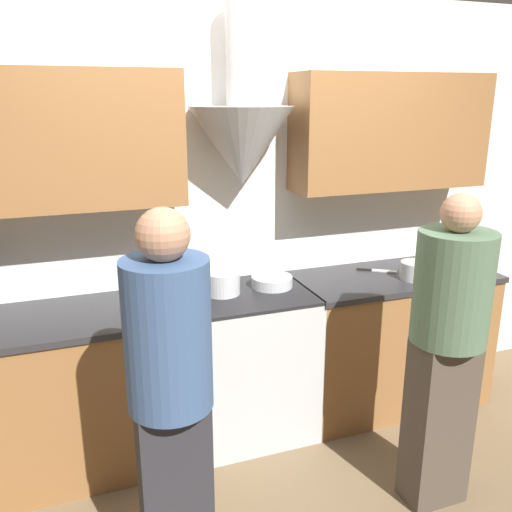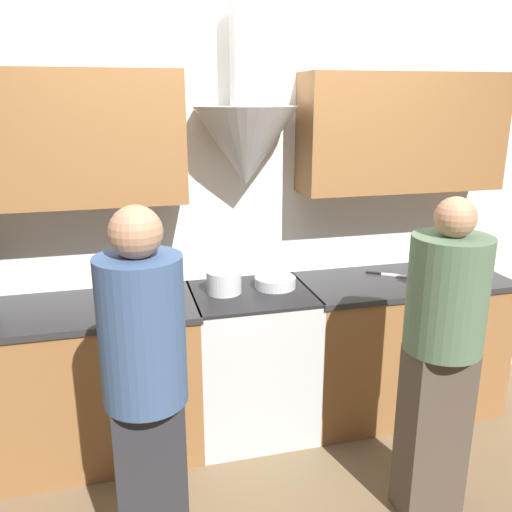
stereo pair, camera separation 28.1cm
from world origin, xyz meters
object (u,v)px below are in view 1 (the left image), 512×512
(stove_range, at_px, (250,362))
(person_foreground_right, at_px, (447,343))
(orange_fruit, at_px, (445,271))
(saucepan, at_px, (415,271))
(stock_pot, at_px, (222,283))
(person_foreground_left, at_px, (171,397))
(mixing_bowl, at_px, (272,281))

(stove_range, distance_m, person_foreground_right, 1.21)
(orange_fruit, height_order, saucepan, saucepan)
(stock_pot, distance_m, person_foreground_right, 1.26)
(orange_fruit, distance_m, person_foreground_left, 2.08)
(orange_fruit, distance_m, saucepan, 0.20)
(stock_pot, relative_size, saucepan, 1.09)
(orange_fruit, xyz_separation_m, saucepan, (-0.19, 0.04, 0.01))
(person_foreground_left, bearing_deg, stove_range, 55.85)
(stove_range, bearing_deg, mixing_bowl, 17.09)
(mixing_bowl, distance_m, person_foreground_right, 1.09)
(orange_fruit, relative_size, saucepan, 0.47)
(stove_range, bearing_deg, orange_fruit, -7.82)
(stock_pot, height_order, person_foreground_right, person_foreground_right)
(stock_pot, relative_size, person_foreground_left, 0.12)
(orange_fruit, xyz_separation_m, person_foreground_right, (-0.57, -0.73, -0.07))
(mixing_bowl, bearing_deg, orange_fruit, -11.40)
(stove_range, relative_size, person_foreground_right, 0.57)
(saucepan, height_order, person_foreground_left, person_foreground_left)
(saucepan, bearing_deg, mixing_bowl, 168.93)
(stove_range, bearing_deg, stock_pot, 167.29)
(stock_pot, bearing_deg, mixing_bowl, 2.34)
(orange_fruit, distance_m, person_foreground_right, 0.93)
(stove_range, relative_size, mixing_bowl, 3.68)
(mixing_bowl, height_order, person_foreground_left, person_foreground_left)
(mixing_bowl, bearing_deg, stove_range, -162.91)
(orange_fruit, bearing_deg, person_foreground_left, -156.92)
(stove_range, xyz_separation_m, orange_fruit, (1.25, -0.17, 0.50))
(stove_range, distance_m, saucepan, 1.18)
(orange_fruit, xyz_separation_m, person_foreground_left, (-1.92, -0.82, -0.04))
(stock_pot, xyz_separation_m, orange_fruit, (1.40, -0.21, -0.02))
(saucepan, bearing_deg, person_foreground_right, -115.72)
(stove_range, height_order, person_foreground_right, person_foreground_right)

